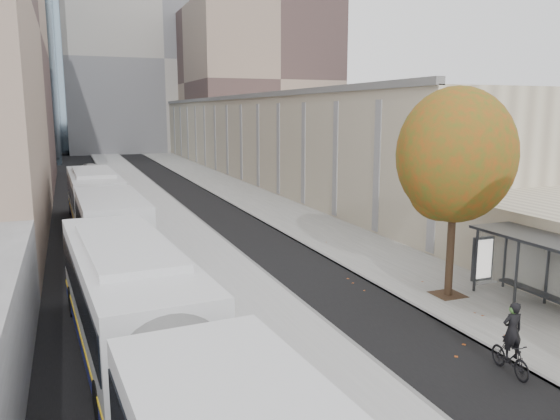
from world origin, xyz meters
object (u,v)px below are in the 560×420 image
distant_car (91,169)px  cyclist (511,347)px  bus_near (161,354)px  bus_far (100,207)px  bus_shelter (539,247)px

distant_car → cyclist: bearing=-95.7°
distant_car → bus_near: bearing=-105.5°
bus_far → cyclist: 22.22m
bus_far → bus_near: bearing=-91.3°
bus_shelter → distant_car: bearing=104.9°
bus_near → distant_car: bearing=85.4°
bus_shelter → bus_far: bus_far is taller
bus_far → distant_car: 31.02m
bus_shelter → bus_far: bearing=128.7°
cyclist → bus_near: bearing=-178.5°
bus_far → distant_car: bus_far is taller
bus_far → distant_car: bearing=86.9°
bus_shelter → cyclist: size_ratio=2.24×
bus_near → cyclist: (8.86, -0.87, -0.94)m
bus_far → bus_shelter: bearing=-53.0°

